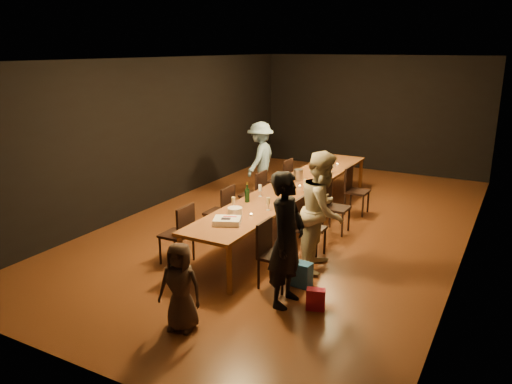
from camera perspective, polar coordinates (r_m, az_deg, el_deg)
The scene contains 30 objects.
ground at distance 9.38m, azimuth 4.16°, elevation -3.69°, with size 10.00×10.00×0.00m, color #422210.
room_shell at distance 8.89m, azimuth 4.44°, elevation 8.99°, with size 6.04×10.04×3.02m.
table at distance 9.17m, azimuth 4.25°, elevation 0.43°, with size 0.90×6.00×0.75m.
chair_right_0 at distance 6.85m, azimuth 2.35°, elevation -7.23°, with size 0.42×0.42×0.93m, color black, non-canonical shape.
chair_right_1 at distance 7.87m, azimuth 6.23°, elevation -4.13°, with size 0.42×0.42×0.93m, color black, non-canonical shape.
chair_right_2 at distance 8.94m, azimuth 9.19°, elevation -1.74°, with size 0.42×0.42×0.93m, color black, non-canonical shape.
chair_right_3 at distance 10.03m, azimuth 11.50°, elevation 0.13°, with size 0.42×0.42×0.93m, color black, non-canonical shape.
chair_left_0 at distance 7.70m, azimuth -9.11°, elevation -4.73°, with size 0.42×0.42×0.93m, color black, non-canonical shape.
chair_left_1 at distance 8.62m, azimuth -4.27°, elevation -2.26°, with size 0.42×0.42×0.93m, color black, non-canonical shape.
chair_left_2 at distance 9.60m, azimuth -0.40°, elevation -0.26°, with size 0.42×0.42×0.93m, color black, non-canonical shape.
chair_left_3 at distance 10.62m, azimuth 2.73°, elevation 1.35°, with size 0.42×0.42×0.93m, color black, non-canonical shape.
woman_birthday at distance 6.27m, azimuth 3.52°, elevation -5.45°, with size 0.64×0.42×1.75m, color black.
woman_tan at distance 7.37m, azimuth 7.61°, elevation -2.13°, with size 0.86×0.67×1.77m, color beige.
man_blue at distance 11.07m, azimuth 0.49°, elevation 3.84°, with size 1.05×0.60×1.63m, color #84ADCC.
child at distance 5.92m, azimuth -8.66°, elevation -10.65°, with size 0.52×0.34×1.07m, color #3E2C22.
gift_bag_red at distance 6.46m, azimuth 6.84°, elevation -12.09°, with size 0.24×0.13×0.28m, color #B71B36.
gift_bag_blue at distance 7.01m, azimuth 5.22°, elevation -9.35°, with size 0.28×0.18×0.34m, color #2865AE.
birthday_cake at distance 7.17m, azimuth -3.32°, elevation -3.33°, with size 0.47×0.43×0.09m.
plate_stack at distance 7.51m, azimuth -2.42°, elevation -2.24°, with size 0.22×0.22×0.12m, color white.
champagne_bottle at distance 8.13m, azimuth -1.02°, elevation -0.00°, with size 0.08×0.08×0.34m, color black, non-canonical shape.
ice_bucket at distance 9.55m, azimuth 4.86°, elevation 2.00°, with size 0.18×0.18×0.20m, color #BAB9BF.
wineglass_0 at distance 7.77m, azimuth -2.59°, elevation -1.31°, with size 0.06×0.06×0.21m, color beige, non-canonical shape.
wineglass_1 at distance 7.73m, azimuth 1.41°, elevation -1.37°, with size 0.06×0.06×0.21m, color beige, non-canonical shape.
wineglass_2 at distance 8.44m, azimuth 0.47°, elevation 0.16°, with size 0.06×0.06×0.21m, color silver, non-canonical shape.
wineglass_3 at distance 8.85m, azimuth 5.60°, elevation 0.84°, with size 0.06×0.06×0.21m, color beige, non-canonical shape.
wineglass_4 at distance 9.34m, azimuth 3.60°, elevation 1.71°, with size 0.06×0.06×0.21m, color silver, non-canonical shape.
wineglass_5 at distance 10.23m, azimuth 8.80°, elevation 2.84°, with size 0.06×0.06×0.21m, color silver, non-canonical shape.
tealight_near at distance 7.50m, azimuth -0.55°, elevation -2.63°, with size 0.05×0.05×0.03m, color #B2B7B2.
tealight_mid at distance 9.06m, azimuth 5.02°, elevation 0.64°, with size 0.05×0.05×0.03m, color #B2B7B2.
tealight_far at distance 10.87m, azimuth 9.28°, elevation 3.13°, with size 0.05×0.05×0.03m, color #B2B7B2.
Camera 1 is at (3.60, -8.05, 3.19)m, focal length 35.00 mm.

